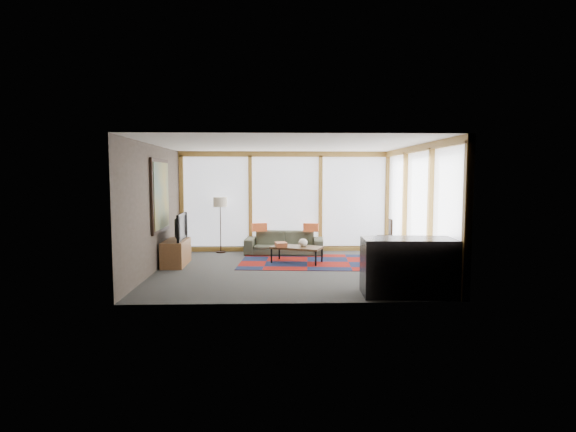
{
  "coord_description": "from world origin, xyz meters",
  "views": [
    {
      "loc": [
        -0.32,
        -9.27,
        1.95
      ],
      "look_at": [
        0.0,
        0.4,
        1.1
      ],
      "focal_mm": 28.0,
      "sensor_mm": 36.0,
      "label": 1
    }
  ],
  "objects_px": {
    "bookshelf": "(395,252)",
    "bar_counter": "(408,267)",
    "coffee_table": "(297,255)",
    "floor_lamp": "(220,225)",
    "sofa": "(284,243)",
    "tv_console": "(176,253)",
    "television": "(177,227)"
  },
  "relations": [
    {
      "from": "sofa",
      "to": "bar_counter",
      "type": "distance_m",
      "value": 4.46
    },
    {
      "from": "sofa",
      "to": "bookshelf",
      "type": "relative_size",
      "value": 0.95
    },
    {
      "from": "television",
      "to": "bar_counter",
      "type": "bearing_deg",
      "value": -122.71
    },
    {
      "from": "sofa",
      "to": "bookshelf",
      "type": "height_order",
      "value": "sofa"
    },
    {
      "from": "floor_lamp",
      "to": "television",
      "type": "height_order",
      "value": "floor_lamp"
    },
    {
      "from": "sofa",
      "to": "coffee_table",
      "type": "relative_size",
      "value": 1.75
    },
    {
      "from": "bar_counter",
      "to": "bookshelf",
      "type": "bearing_deg",
      "value": 81.73
    },
    {
      "from": "floor_lamp",
      "to": "coffee_table",
      "type": "xyz_separation_m",
      "value": [
        1.89,
        -1.47,
        -0.53
      ]
    },
    {
      "from": "bookshelf",
      "to": "tv_console",
      "type": "height_order",
      "value": "tv_console"
    },
    {
      "from": "coffee_table",
      "to": "bookshelf",
      "type": "bearing_deg",
      "value": -3.03
    },
    {
      "from": "bookshelf",
      "to": "television",
      "type": "height_order",
      "value": "television"
    },
    {
      "from": "floor_lamp",
      "to": "tv_console",
      "type": "distance_m",
      "value": 1.86
    },
    {
      "from": "television",
      "to": "bar_counter",
      "type": "distance_m",
      "value": 5.11
    },
    {
      "from": "bar_counter",
      "to": "sofa",
      "type": "bearing_deg",
      "value": 118.69
    },
    {
      "from": "floor_lamp",
      "to": "bookshelf",
      "type": "relative_size",
      "value": 0.7
    },
    {
      "from": "bookshelf",
      "to": "sofa",
      "type": "bearing_deg",
      "value": 152.21
    },
    {
      "from": "coffee_table",
      "to": "bookshelf",
      "type": "height_order",
      "value": "bookshelf"
    },
    {
      "from": "floor_lamp",
      "to": "coffee_table",
      "type": "bearing_deg",
      "value": -37.87
    },
    {
      "from": "television",
      "to": "bookshelf",
      "type": "bearing_deg",
      "value": -90.61
    },
    {
      "from": "floor_lamp",
      "to": "bookshelf",
      "type": "bearing_deg",
      "value": -21.1
    },
    {
      "from": "floor_lamp",
      "to": "bookshelf",
      "type": "height_order",
      "value": "floor_lamp"
    },
    {
      "from": "bookshelf",
      "to": "coffee_table",
      "type": "bearing_deg",
      "value": 176.97
    },
    {
      "from": "bookshelf",
      "to": "floor_lamp",
      "type": "bearing_deg",
      "value": 158.9
    },
    {
      "from": "bookshelf",
      "to": "television",
      "type": "xyz_separation_m",
      "value": [
        -4.86,
        -0.03,
        0.59
      ]
    },
    {
      "from": "tv_console",
      "to": "television",
      "type": "relative_size",
      "value": 1.09
    },
    {
      "from": "bookshelf",
      "to": "bar_counter",
      "type": "height_order",
      "value": "bar_counter"
    },
    {
      "from": "tv_console",
      "to": "television",
      "type": "bearing_deg",
      "value": 27.85
    },
    {
      "from": "tv_console",
      "to": "bar_counter",
      "type": "xyz_separation_m",
      "value": [
        4.37,
        -2.67,
        0.19
      ]
    },
    {
      "from": "coffee_table",
      "to": "bookshelf",
      "type": "relative_size",
      "value": 0.55
    },
    {
      "from": "floor_lamp",
      "to": "bookshelf",
      "type": "xyz_separation_m",
      "value": [
        4.11,
        -1.58,
        -0.46
      ]
    },
    {
      "from": "sofa",
      "to": "television",
      "type": "height_order",
      "value": "television"
    },
    {
      "from": "sofa",
      "to": "coffee_table",
      "type": "xyz_separation_m",
      "value": [
        0.26,
        -1.19,
        -0.1
      ]
    }
  ]
}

